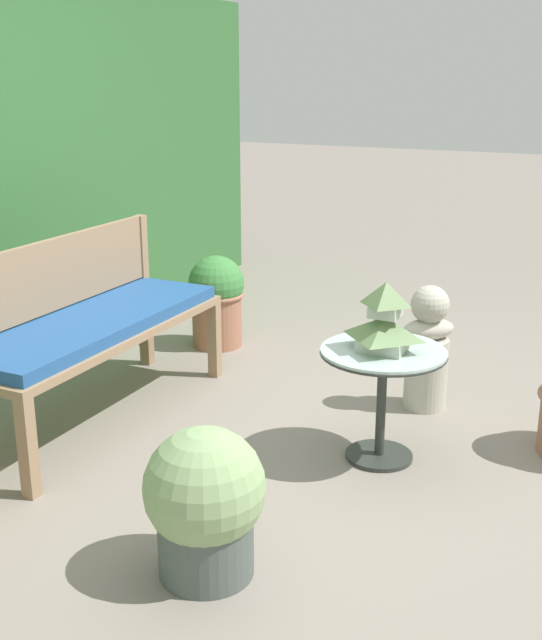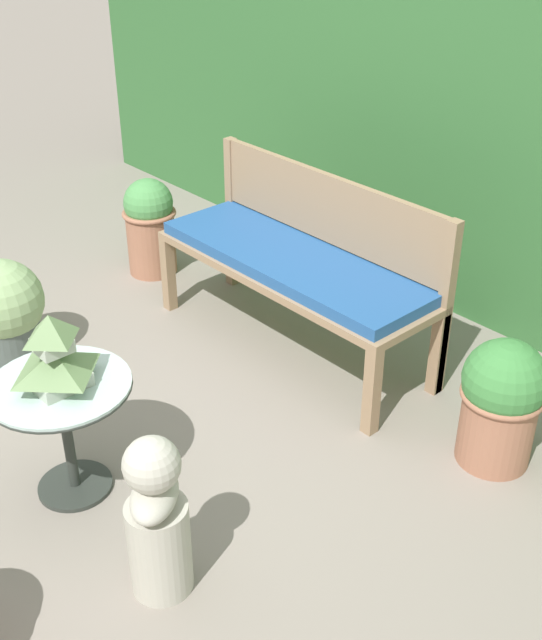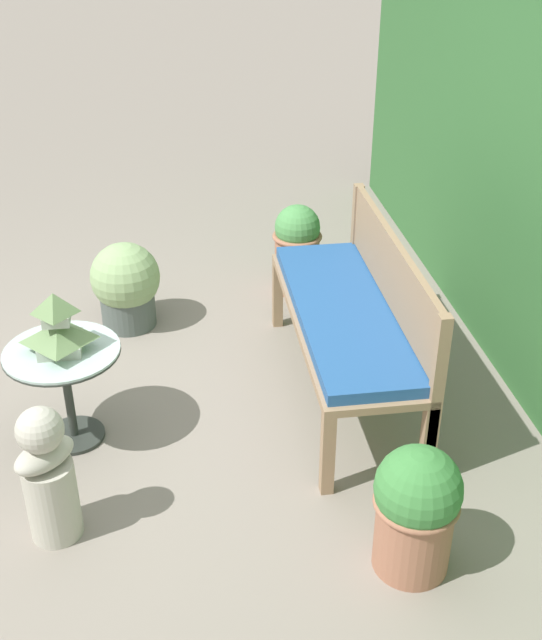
# 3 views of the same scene
# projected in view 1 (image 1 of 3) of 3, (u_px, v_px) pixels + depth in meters

# --- Properties ---
(ground) EXTENTS (30.00, 30.00, 0.00)m
(ground) POSITION_uv_depth(u_px,v_px,m) (320.00, 453.00, 3.74)
(ground) COLOR gray
(garden_bench) EXTENTS (1.61, 0.53, 0.54)m
(garden_bench) POSITION_uv_depth(u_px,v_px,m) (95.00, 331.00, 3.98)
(garden_bench) COLOR #937556
(garden_bench) RESTS_ON ground
(bench_backrest) EXTENTS (1.61, 0.06, 0.91)m
(bench_backrest) POSITION_uv_depth(u_px,v_px,m) (53.00, 287.00, 4.03)
(bench_backrest) COLOR #937556
(bench_backrest) RESTS_ON ground
(patio_table) EXTENTS (0.57, 0.57, 0.53)m
(patio_table) POSITION_uv_depth(u_px,v_px,m) (382.00, 374.00, 3.57)
(patio_table) COLOR #2D332D
(patio_table) RESTS_ON ground
(pagoda_birdhouse) EXTENTS (0.27, 0.27, 0.31)m
(pagoda_birdhouse) POSITION_uv_depth(u_px,v_px,m) (385.00, 321.00, 3.50)
(pagoda_birdhouse) COLOR #B2BCA8
(pagoda_birdhouse) RESTS_ON patio_table
(garden_bust) EXTENTS (0.31, 0.31, 0.66)m
(garden_bust) POSITION_uv_depth(u_px,v_px,m) (427.00, 350.00, 4.16)
(garden_bust) COLOR #B7B2A3
(garden_bust) RESTS_ON ground
(potted_plant_path_edge) EXTENTS (0.36, 0.36, 0.59)m
(potted_plant_path_edge) POSITION_uv_depth(u_px,v_px,m) (217.00, 299.00, 5.12)
(potted_plant_path_edge) COLOR #9E664C
(potted_plant_path_edge) RESTS_ON ground
(potted_plant_bench_right) EXTENTS (0.43, 0.43, 0.55)m
(potted_plant_bench_right) POSITION_uv_depth(u_px,v_px,m) (205.00, 502.00, 2.77)
(potted_plant_bench_right) COLOR #4C5651
(potted_plant_bench_right) RESTS_ON ground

